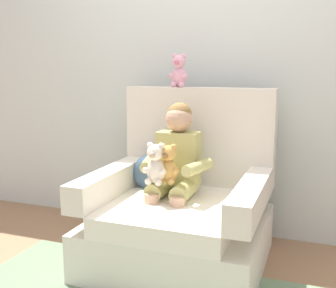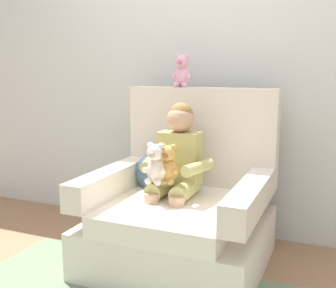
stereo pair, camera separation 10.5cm
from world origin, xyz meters
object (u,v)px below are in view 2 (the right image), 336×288
object	(u,v)px
plush_cream	(155,165)
throw_pillow	(154,173)
plush_honey	(168,165)
armchair	(183,212)
plush_pink_on_backrest	(182,72)
seated_child	(176,162)

from	to	relation	value
plush_cream	throw_pillow	xyz separation A→B (m)	(-0.13, 0.26, -0.13)
plush_cream	plush_honey	world-z (taller)	plush_cream
armchair	throw_pillow	bearing A→B (deg)	154.68
armchair	plush_pink_on_backrest	world-z (taller)	plush_pink_on_backrest
armchair	plush_cream	bearing A→B (deg)	-130.55
armchair	plush_honey	bearing A→B (deg)	-119.34
plush_honey	throw_pillow	world-z (taller)	plush_honey
plush_cream	throw_pillow	world-z (taller)	plush_cream
seated_child	plush_honey	xyz separation A→B (m)	(-0.00, -0.12, 0.01)
plush_cream	armchair	bearing A→B (deg)	35.74
seated_child	plush_cream	world-z (taller)	seated_child
plush_honey	throw_pillow	size ratio (longest dim) A/B	0.93
armchair	throw_pillow	world-z (taller)	armchair
armchair	plush_pink_on_backrest	xyz separation A→B (m)	(-0.14, 0.35, 0.87)
armchair	throw_pillow	size ratio (longest dim) A/B	4.16
seated_child	plush_honey	world-z (taller)	seated_child
plush_cream	plush_honey	distance (m)	0.08
plush_pink_on_backrest	throw_pillow	size ratio (longest dim) A/B	0.88
armchair	seated_child	distance (m)	0.31
armchair	seated_child	bearing A→B (deg)	159.05
seated_child	throw_pillow	size ratio (longest dim) A/B	3.17
plush_honey	plush_pink_on_backrest	size ratio (longest dim) A/B	1.06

